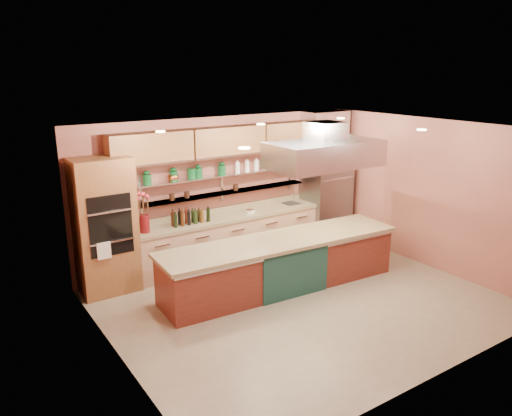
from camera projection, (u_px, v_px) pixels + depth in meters
floor at (302, 303)px, 8.12m from camera, size 6.00×5.00×0.02m
ceiling at (307, 129)px, 7.36m from camera, size 6.00×5.00×0.02m
wall_back at (223, 189)px, 9.74m from camera, size 6.00×0.04×2.80m
wall_front at (441, 273)px, 5.74m from camera, size 6.00×0.04×2.80m
wall_left at (114, 260)px, 6.14m from camera, size 0.04×5.00×2.80m
wall_right at (429, 194)px, 9.34m from camera, size 0.04×5.00×2.80m
oven_stack at (105, 226)px, 8.24m from camera, size 0.95×0.64×2.30m
refrigerator at (326, 193)px, 10.80m from camera, size 0.95×0.72×2.10m
back_counter at (230, 238)px, 9.73m from camera, size 3.84×0.64×0.93m
wall_shelf_lower at (225, 193)px, 9.62m from camera, size 3.60×0.26×0.03m
wall_shelf_upper at (224, 175)px, 9.53m from camera, size 3.60×0.26×0.03m
upper_cabinets at (227, 141)px, 9.34m from camera, size 4.60×0.36×0.55m
range_hood at (324, 154)px, 8.54m from camera, size 2.00×1.00×0.45m
ceiling_downlights at (298, 130)px, 7.53m from camera, size 4.00×2.80×0.02m
island at (281, 263)px, 8.56m from camera, size 4.26×1.17×0.88m
flower_vase at (145, 224)px, 8.60m from camera, size 0.18×0.18×0.31m
oil_bottle_cluster at (191, 217)px, 9.08m from camera, size 0.81×0.46×0.25m
kitchen_scale at (250, 211)px, 9.78m from camera, size 0.20×0.17×0.09m
bar_faucet at (293, 198)px, 10.46m from camera, size 0.03×0.03×0.20m
copper_kettle at (172, 177)px, 8.93m from camera, size 0.23×0.23×0.14m
green_canister at (191, 174)px, 9.13m from camera, size 0.19×0.19×0.19m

